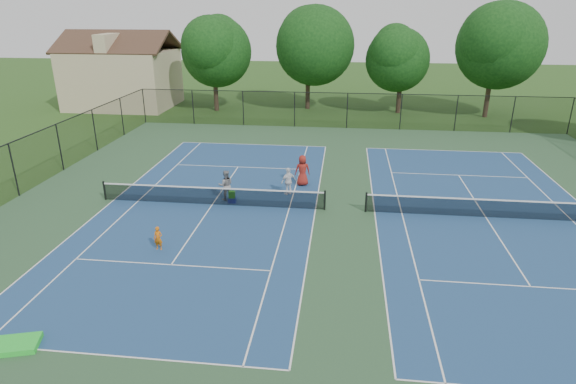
# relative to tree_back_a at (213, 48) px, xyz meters

# --- Properties ---
(ground) EXTENTS (140.00, 140.00, 0.00)m
(ground) POSITION_rel_tree_back_a_xyz_m (13.00, -24.00, -6.04)
(ground) COLOR #234716
(ground) RESTS_ON ground
(court_pad) EXTENTS (36.00, 36.00, 0.01)m
(court_pad) POSITION_rel_tree_back_a_xyz_m (13.00, -24.00, -6.03)
(court_pad) COLOR #2C4F31
(court_pad) RESTS_ON ground
(tennis_court_left) EXTENTS (12.00, 23.83, 1.07)m
(tennis_court_left) POSITION_rel_tree_back_a_xyz_m (6.00, -24.00, -5.94)
(tennis_court_left) COLOR navy
(tennis_court_left) RESTS_ON ground
(tennis_court_right) EXTENTS (12.00, 23.83, 1.07)m
(tennis_court_right) POSITION_rel_tree_back_a_xyz_m (20.00, -24.00, -5.94)
(tennis_court_right) COLOR navy
(tennis_court_right) RESTS_ON ground
(perimeter_fence) EXTENTS (36.08, 36.08, 3.02)m
(perimeter_fence) POSITION_rel_tree_back_a_xyz_m (13.00, -24.00, -4.44)
(perimeter_fence) COLOR black
(perimeter_fence) RESTS_ON ground
(tree_back_a) EXTENTS (6.80, 6.80, 9.15)m
(tree_back_a) POSITION_rel_tree_back_a_xyz_m (0.00, 0.00, 0.00)
(tree_back_a) COLOR #2D2116
(tree_back_a) RESTS_ON ground
(tree_back_b) EXTENTS (7.60, 7.60, 10.03)m
(tree_back_b) POSITION_rel_tree_back_a_xyz_m (9.00, 2.00, 0.56)
(tree_back_b) COLOR #2D2116
(tree_back_b) RESTS_ON ground
(tree_back_c) EXTENTS (6.00, 6.00, 8.40)m
(tree_back_c) POSITION_rel_tree_back_a_xyz_m (18.00, 1.00, -0.56)
(tree_back_c) COLOR #2D2116
(tree_back_c) RESTS_ON ground
(tree_back_d) EXTENTS (7.80, 7.80, 10.37)m
(tree_back_d) POSITION_rel_tree_back_a_xyz_m (26.00, 0.00, 0.79)
(tree_back_d) COLOR #2D2116
(tree_back_d) RESTS_ON ground
(clapboard_house) EXTENTS (10.80, 8.10, 7.65)m
(clapboard_house) POSITION_rel_tree_back_a_xyz_m (-10.00, 1.00, -2.95)
(clapboard_house) COLOR tan
(clapboard_house) RESTS_ON ground
(child_player) EXTENTS (0.40, 0.28, 1.07)m
(child_player) POSITION_rel_tree_back_a_xyz_m (5.03, -29.16, -5.51)
(child_player) COLOR #D6660E
(child_player) RESTS_ON ground
(instructor) EXTENTS (0.97, 0.85, 1.67)m
(instructor) POSITION_rel_tree_back_a_xyz_m (6.58, -23.20, -5.20)
(instructor) COLOR gray
(instructor) RESTS_ON ground
(bystander_a) EXTENTS (0.96, 0.88, 1.57)m
(bystander_a) POSITION_rel_tree_back_a_xyz_m (9.85, -22.06, -5.25)
(bystander_a) COLOR white
(bystander_a) RESTS_ON ground
(bystander_c) EXTENTS (1.00, 0.77, 1.81)m
(bystander_c) POSITION_rel_tree_back_a_xyz_m (10.48, -20.45, -5.13)
(bystander_c) COLOR maroon
(bystander_c) RESTS_ON ground
(ball_crate) EXTENTS (0.43, 0.29, 0.28)m
(ball_crate) POSITION_rel_tree_back_a_xyz_m (6.98, -23.60, -5.90)
(ball_crate) COLOR #162799
(ball_crate) RESTS_ON ground
(ball_hopper) EXTENTS (0.38, 0.31, 0.37)m
(ball_hopper) POSITION_rel_tree_back_a_xyz_m (6.98, -23.60, -5.57)
(ball_hopper) COLOR #279A1B
(ball_hopper) RESTS_ON ball_crate
(green_tarp) EXTENTS (1.95, 1.38, 0.18)m
(green_tarp) POSITION_rel_tree_back_a_xyz_m (2.77, -35.92, -5.94)
(green_tarp) COLOR green
(green_tarp) RESTS_ON ground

